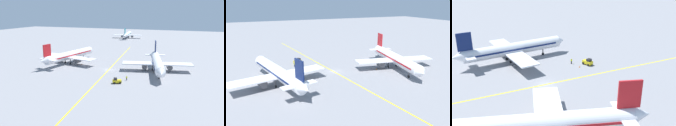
{
  "view_description": "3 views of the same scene",
  "coord_description": "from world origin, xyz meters",
  "views": [
    {
      "loc": [
        31.64,
        -81.78,
        24.08
      ],
      "look_at": [
        3.13,
        -4.33,
        4.19
      ],
      "focal_mm": 35.0,
      "sensor_mm": 36.0,
      "label": 1
    },
    {
      "loc": [
        27.43,
        66.07,
        23.86
      ],
      "look_at": [
        -0.9,
        1.82,
        3.46
      ],
      "focal_mm": 35.0,
      "sensor_mm": 36.0,
      "label": 2
    },
    {
      "loc": [
        -56.5,
        14.41,
        28.4
      ],
      "look_at": [
        1.68,
        -5.39,
        4.41
      ],
      "focal_mm": 42.0,
      "sensor_mm": 36.0,
      "label": 3
    }
  ],
  "objects": [
    {
      "name": "ground_plane",
      "position": [
        0.0,
        0.0,
        0.0
      ],
      "size": [
        400.0,
        400.0,
        0.0
      ],
      "primitive_type": "plane",
      "color": "gray"
    },
    {
      "name": "apron_yellow_centreline",
      "position": [
        0.0,
        0.0,
        0.0
      ],
      "size": [
        14.98,
        119.16,
        0.01
      ],
      "primitive_type": "cube",
      "rotation": [
        0.0,
        0.0,
        0.12
      ],
      "color": "yellow",
      "rests_on": "ground"
    },
    {
      "name": "airplane_at_gate",
      "position": [
        -21.51,
        5.33,
        3.71
      ],
      "size": [
        28.48,
        35.38,
        10.6
      ],
      "color": "white",
      "rests_on": "ground"
    },
    {
      "name": "airplane_adjacent_stand",
      "position": [
        19.21,
        4.86,
        3.71
      ],
      "size": [
        28.45,
        35.22,
        10.6
      ],
      "color": "white",
      "rests_on": "ground"
    },
    {
      "name": "airplane_distant_taxiing",
      "position": [
        -23.08,
        106.73,
        3.34
      ],
      "size": [
        25.58,
        31.98,
        9.54
      ],
      "color": "white",
      "rests_on": "ground"
    },
    {
      "name": "baggage_tug_white",
      "position": [
        8.8,
        -15.15,
        0.9
      ],
      "size": [
        3.35,
        2.71,
        2.11
      ],
      "color": "gold",
      "rests_on": "ground"
    },
    {
      "name": "ground_crew_worker",
      "position": [
        11.04,
        -10.89,
        0.91
      ],
      "size": [
        0.51,
        0.38,
        1.68
      ],
      "color": "#23232D",
      "rests_on": "ground"
    },
    {
      "name": "traffic_cone_near_nose",
      "position": [
        -14.82,
        4.18,
        0.28
      ],
      "size": [
        0.32,
        0.32,
        0.55
      ],
      "primitive_type": "cone",
      "color": "orange",
      "rests_on": "ground"
    },
    {
      "name": "traffic_cone_mid_apron",
      "position": [
        7.67,
        -12.11,
        0.28
      ],
      "size": [
        0.32,
        0.32,
        0.55
      ],
      "primitive_type": "cone",
      "color": "orange",
      "rests_on": "ground"
    }
  ]
}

